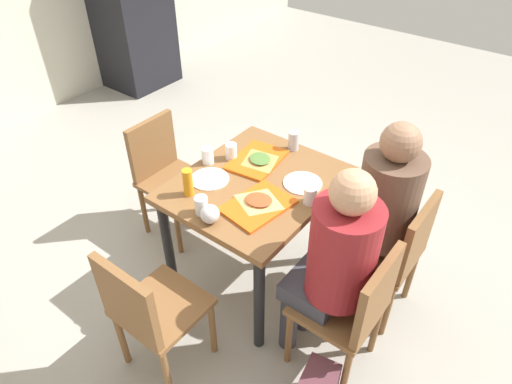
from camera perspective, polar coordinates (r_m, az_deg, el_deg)
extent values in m
cube|color=#9E998E|center=(3.11, 0.00, -10.03)|extent=(10.00, 10.00, 0.02)
cube|color=brown|center=(2.60, 0.00, 0.96)|extent=(0.96, 0.80, 0.04)
cylinder|color=black|center=(2.48, 0.39, -13.74)|extent=(0.06, 0.06, 0.72)
cylinder|color=black|center=(2.98, 10.18, -3.35)|extent=(0.06, 0.06, 0.72)
cylinder|color=black|center=(2.80, -10.91, -6.79)|extent=(0.06, 0.06, 0.72)
cylinder|color=black|center=(3.26, -0.29, 1.46)|extent=(0.06, 0.06, 0.72)
cube|color=brown|center=(2.41, 10.14, -13.86)|extent=(0.40, 0.40, 0.03)
cube|color=brown|center=(2.21, 14.91, -12.45)|extent=(0.38, 0.04, 0.40)
cylinder|color=brown|center=(2.54, 4.11, -17.68)|extent=(0.04, 0.04, 0.42)
cylinder|color=brown|center=(2.72, 8.23, -12.83)|extent=(0.04, 0.04, 0.42)
cylinder|color=brown|center=(2.47, 11.14, -21.39)|extent=(0.04, 0.04, 0.42)
cylinder|color=brown|center=(2.65, 14.77, -16.02)|extent=(0.04, 0.04, 0.42)
cube|color=brown|center=(2.72, 15.13, -7.20)|extent=(0.40, 0.40, 0.03)
cube|color=brown|center=(2.54, 19.55, -5.41)|extent=(0.38, 0.04, 0.40)
cylinder|color=brown|center=(2.81, 9.72, -11.00)|extent=(0.04, 0.04, 0.42)
cylinder|color=brown|center=(3.03, 12.92, -6.98)|extent=(0.04, 0.04, 0.42)
cylinder|color=brown|center=(2.74, 16.06, -14.02)|extent=(0.04, 0.04, 0.42)
cylinder|color=brown|center=(2.96, 18.80, -9.63)|extent=(0.04, 0.04, 0.42)
cube|color=brown|center=(3.17, -10.13, 1.26)|extent=(0.40, 0.40, 0.03)
cube|color=brown|center=(3.17, -12.85, 5.54)|extent=(0.38, 0.04, 0.40)
cylinder|color=brown|center=(3.30, -5.56, -1.49)|extent=(0.04, 0.04, 0.42)
cylinder|color=brown|center=(3.13, -9.71, -4.65)|extent=(0.04, 0.04, 0.42)
cylinder|color=brown|center=(3.50, -9.71, 0.69)|extent=(0.04, 0.04, 0.42)
cylinder|color=brown|center=(3.33, -13.83, -2.16)|extent=(0.04, 0.04, 0.42)
cube|color=brown|center=(2.42, -11.63, -13.86)|extent=(0.40, 0.40, 0.03)
cube|color=brown|center=(2.19, -15.84, -13.16)|extent=(0.04, 0.38, 0.40)
cylinder|color=brown|center=(2.74, -10.90, -12.79)|extent=(0.04, 0.04, 0.42)
cylinder|color=brown|center=(2.58, -5.46, -16.53)|extent=(0.04, 0.04, 0.42)
cylinder|color=brown|center=(2.63, -16.43, -17.10)|extent=(0.04, 0.04, 0.42)
cylinder|color=brown|center=(2.47, -11.10, -21.47)|extent=(0.04, 0.04, 0.42)
cylinder|color=#383842|center=(2.59, 4.15, -15.51)|extent=(0.10, 0.10, 0.45)
cylinder|color=#383842|center=(2.68, 6.12, -13.27)|extent=(0.10, 0.10, 0.45)
cube|color=#383842|center=(2.39, 7.56, -11.50)|extent=(0.32, 0.28, 0.10)
cylinder|color=maroon|center=(2.14, 10.78, -7.41)|extent=(0.32, 0.32, 0.52)
sphere|color=tan|center=(1.90, 12.00, -0.03)|extent=(0.20, 0.20, 0.20)
cylinder|color=#383842|center=(2.87, 9.60, -9.16)|extent=(0.10, 0.10, 0.45)
cylinder|color=#383842|center=(2.97, 11.14, -7.31)|extent=(0.10, 0.10, 0.45)
cube|color=#383842|center=(2.70, 12.88, -5.10)|extent=(0.32, 0.28, 0.10)
cylinder|color=brown|center=(2.48, 16.12, -0.89)|extent=(0.32, 0.32, 0.52)
sphere|color=#8C664C|center=(2.28, 17.64, 5.93)|extent=(0.20, 0.20, 0.20)
cube|color=#D85914|center=(2.41, 0.23, -1.67)|extent=(0.39, 0.31, 0.02)
cube|color=#D85914|center=(2.75, 0.13, 4.04)|extent=(0.39, 0.30, 0.02)
cylinder|color=white|center=(2.61, -5.78, 1.63)|extent=(0.22, 0.22, 0.01)
cylinder|color=white|center=(2.58, 5.85, 1.12)|extent=(0.22, 0.22, 0.01)
pyramid|color=#DBAD60|center=(2.42, 0.35, -1.13)|extent=(0.22, 0.25, 0.01)
ellipsoid|color=#B74723|center=(2.41, 0.35, -0.95)|extent=(0.16, 0.17, 0.01)
pyramid|color=#C68C47|center=(2.73, 0.51, 4.04)|extent=(0.26, 0.26, 0.01)
ellipsoid|color=#4C7233|center=(2.72, 0.51, 4.21)|extent=(0.18, 0.18, 0.01)
cylinder|color=white|center=(2.73, -6.04, 4.53)|extent=(0.07, 0.07, 0.10)
cylinder|color=white|center=(2.42, 6.77, -0.43)|extent=(0.07, 0.07, 0.10)
cylinder|color=white|center=(2.36, -6.84, -1.66)|extent=(0.07, 0.07, 0.10)
cylinder|color=white|center=(2.75, -3.12, 5.09)|extent=(0.07, 0.07, 0.10)
cylinder|color=#B7BCC6|center=(2.84, 4.71, 6.39)|extent=(0.07, 0.07, 0.12)
cylinder|color=orange|center=(2.47, -8.49, 1.19)|extent=(0.06, 0.06, 0.16)
sphere|color=silver|center=(2.31, -5.78, -2.74)|extent=(0.10, 0.10, 0.10)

